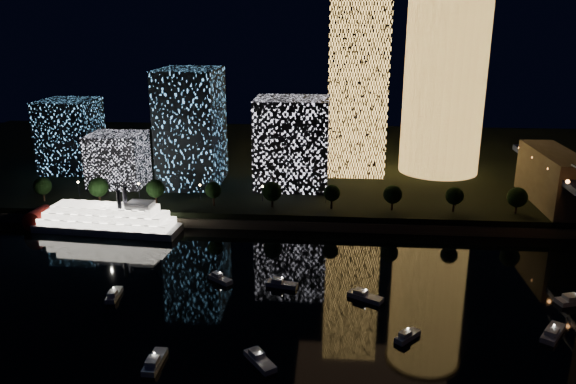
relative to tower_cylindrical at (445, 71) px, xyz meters
The scene contains 9 objects.
far_bank 58.48m from the tower_cylindrical, 149.67° to the left, with size 420.00×160.00×5.00m, color black.
seawall 80.70m from the tower_cylindrical, 120.08° to the right, with size 420.00×6.00×3.00m, color #6B5E4C.
tower_cylindrical is the anchor object (origin of this frame).
tower_rectangular 35.04m from the tower_cylindrical, behind, with size 23.00×23.00×73.19m, color #FFB851.
midrise_blocks 105.21m from the tower_cylindrical, 167.14° to the right, with size 116.87×40.65×43.39m.
riverboat 141.72m from the tower_cylindrical, 150.77° to the right, with size 51.56×14.74×15.33m.
motorboats 137.27m from the tower_cylindrical, 105.75° to the right, with size 126.47×67.23×2.78m.
esplanade_trees 90.56m from the tower_cylindrical, 141.15° to the right, with size 166.39×6.78×8.89m.
street_lamps 89.97m from the tower_cylindrical, 145.67° to the right, with size 132.70×0.70×5.65m.
Camera 1 is at (-10.28, -90.41, 66.26)m, focal length 35.00 mm.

